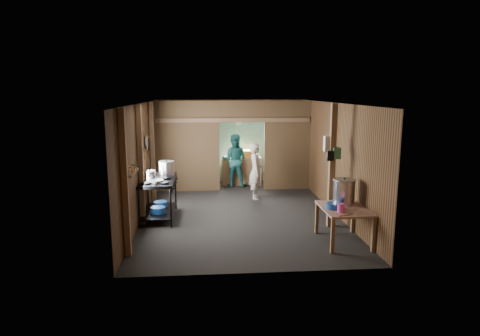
{
  "coord_description": "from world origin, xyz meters",
  "views": [
    {
      "loc": [
        -0.78,
        -9.71,
        2.88
      ],
      "look_at": [
        0.0,
        -0.2,
        1.1
      ],
      "focal_mm": 31.16,
      "sensor_mm": 36.0,
      "label": 1
    }
  ],
  "objects": [
    {
      "name": "post_left_b",
      "position": [
        -2.18,
        -0.8,
        1.3
      ],
      "size": [
        0.1,
        0.12,
        2.6
      ],
      "primitive_type": "cube",
      "color": "brown",
      "rests_on": "floor"
    },
    {
      "name": "gas_range",
      "position": [
        -1.88,
        -0.41,
        0.46
      ],
      "size": [
        0.8,
        1.55,
        0.92
      ],
      "primitive_type": null,
      "color": "black",
      "rests_on": "floor"
    },
    {
      "name": "post_free",
      "position": [
        1.85,
        -1.3,
        1.3
      ],
      "size": [
        0.12,
        0.12,
        2.6
      ],
      "primitive_type": "cube",
      "color": "brown",
      "rests_on": "floor"
    },
    {
      "name": "wall_left",
      "position": [
        -2.25,
        0.0,
        1.3
      ],
      "size": [
        0.0,
        7.0,
        2.6
      ],
      "primitive_type": "cube",
      "color": "brown",
      "rests_on": "ground"
    },
    {
      "name": "stove_saucepan",
      "position": [
        -2.05,
        -0.02,
        0.97
      ],
      "size": [
        0.19,
        0.19,
        0.11
      ],
      "primitive_type": "cylinder",
      "rotation": [
        0.0,
        0.0,
        0.08
      ],
      "color": "silver",
      "rests_on": "gas_range"
    },
    {
      "name": "floor",
      "position": [
        0.0,
        0.0,
        0.0
      ],
      "size": [
        4.5,
        7.0,
        0.0
      ],
      "primitive_type": "cube",
      "color": "black",
      "rests_on": "ground"
    },
    {
      "name": "wash_basin",
      "position": [
        1.61,
        -2.28,
        0.74
      ],
      "size": [
        0.34,
        0.34,
        0.11
      ],
      "primitive_type": "cylinder",
      "rotation": [
        0.0,
        0.0,
        -0.19
      ],
      "color": "#194A9E",
      "rests_on": "prep_table"
    },
    {
      "name": "stove_pot_med",
      "position": [
        -2.05,
        -0.48,
        1.01
      ],
      "size": [
        0.33,
        0.33,
        0.23
      ],
      "primitive_type": null,
      "rotation": [
        0.0,
        0.0,
        -0.33
      ],
      "color": "silver",
      "rests_on": "gas_range"
    },
    {
      "name": "wall_front",
      "position": [
        0.0,
        -3.5,
        1.3
      ],
      "size": [
        4.5,
        0.0,
        2.6
      ],
      "primitive_type": "cube",
      "color": "brown",
      "rests_on": "ground"
    },
    {
      "name": "wall_right",
      "position": [
        2.25,
        0.0,
        1.3
      ],
      "size": [
        0.0,
        7.0,
        2.6
      ],
      "primitive_type": "cube",
      "color": "brown",
      "rests_on": "ground"
    },
    {
      "name": "back_counter",
      "position": [
        0.3,
        2.95,
        0.42
      ],
      "size": [
        1.2,
        0.5,
        0.85
      ],
      "primitive_type": "cube",
      "color": "brown",
      "rests_on": "floor"
    },
    {
      "name": "cook",
      "position": [
        0.54,
        1.16,
        0.75
      ],
      "size": [
        0.41,
        0.58,
        1.51
      ],
      "primitive_type": "imported",
      "rotation": [
        0.0,
        0.0,
        1.47
      ],
      "color": "beige",
      "rests_on": "floor"
    },
    {
      "name": "post_left_a",
      "position": [
        -2.18,
        -2.6,
        1.3
      ],
      "size": [
        0.1,
        0.12,
        2.6
      ],
      "primitive_type": "cube",
      "color": "brown",
      "rests_on": "floor"
    },
    {
      "name": "partition_right",
      "position": [
        1.57,
        2.2,
        1.3
      ],
      "size": [
        1.35,
        0.1,
        2.6
      ],
      "primitive_type": "cube",
      "color": "brown",
      "rests_on": "floor"
    },
    {
      "name": "cross_beam",
      "position": [
        0.0,
        2.15,
        2.05
      ],
      "size": [
        4.4,
        0.12,
        0.12
      ],
      "primitive_type": "cube",
      "color": "brown",
      "rests_on": "wall_left"
    },
    {
      "name": "blue_tub_back",
      "position": [
        -1.88,
        -0.11,
        0.24
      ],
      "size": [
        0.32,
        0.32,
        0.13
      ],
      "primitive_type": "cylinder",
      "color": "#194A9E",
      "rests_on": "gas_range"
    },
    {
      "name": "knife",
      "position": [
        1.7,
        -2.74,
        0.69
      ],
      "size": [
        0.3,
        0.13,
        0.01
      ],
      "primitive_type": "cube",
      "rotation": [
        0.0,
        0.0,
        0.32
      ],
      "color": "silver",
      "rests_on": "prep_table"
    },
    {
      "name": "partition_left",
      "position": [
        -1.32,
        2.2,
        1.3
      ],
      "size": [
        1.85,
        0.1,
        2.6
      ],
      "primitive_type": "cube",
      "color": "brown",
      "rests_on": "floor"
    },
    {
      "name": "pan_lid_small",
      "position": [
        -2.21,
        0.8,
        1.55
      ],
      "size": [
        0.03,
        0.3,
        0.3
      ],
      "primitive_type": "cylinder",
      "rotation": [
        0.0,
        1.57,
        0.0
      ],
      "color": "black",
      "rests_on": "wall_left"
    },
    {
      "name": "bag_white",
      "position": [
        1.8,
        -1.22,
        1.78
      ],
      "size": [
        0.22,
        0.15,
        0.32
      ],
      "primitive_type": "cube",
      "color": "silver",
      "rests_on": "post_free"
    },
    {
      "name": "yellow_tub",
      "position": [
        0.46,
        2.95,
        0.96
      ],
      "size": [
        0.39,
        0.39,
        0.22
      ],
      "primitive_type": "cylinder",
      "color": "#FB9736",
      "rests_on": "back_counter"
    },
    {
      "name": "pink_bucket",
      "position": [
        1.67,
        -2.53,
        0.76
      ],
      "size": [
        0.16,
        0.16,
        0.16
      ],
      "primitive_type": "cylinder",
      "rotation": [
        0.0,
        0.0,
        0.19
      ],
      "color": "#ED50AD",
      "rests_on": "prep_table"
    },
    {
      "name": "worker_back",
      "position": [
        0.06,
        2.68,
        0.81
      ],
      "size": [
        0.88,
        0.74,
        1.61
      ],
      "primitive_type": "imported",
      "rotation": [
        0.0,
        0.0,
        2.96
      ],
      "color": "#246E6C",
      "rests_on": "floor"
    },
    {
      "name": "jar_yellow",
      "position": [
        -2.15,
        -2.1,
        1.47
      ],
      "size": [
        0.08,
        0.08,
        0.1
      ],
      "primitive_type": "cylinder",
      "color": "#FB9736",
      "rests_on": "wall_shelf"
    },
    {
      "name": "blue_tub_front",
      "position": [
        -1.88,
        -0.6,
        0.25
      ],
      "size": [
        0.33,
        0.33,
        0.14
      ],
      "primitive_type": "cylinder",
      "color": "#194A9E",
      "rests_on": "gas_range"
    },
    {
      "name": "turquoise_panel",
      "position": [
        0.0,
        3.44,
        1.25
      ],
      "size": [
        4.4,
        0.06,
        2.5
      ],
      "primitive_type": "cube",
      "color": "#70B9AC",
      "rests_on": "wall_back"
    },
    {
      "name": "bag_black",
      "position": [
        1.78,
        -1.38,
        1.55
      ],
      "size": [
        0.14,
        0.1,
        0.2
      ],
      "primitive_type": "cube",
      "color": "black",
      "rests_on": "post_free"
    },
    {
      "name": "post_left_c",
      "position": [
        -2.18,
        1.2,
        1.3
      ],
      "size": [
        0.1,
        0.12,
        2.6
      ],
      "primitive_type": "cube",
      "color": "brown",
      "rests_on": "floor"
    },
    {
      "name": "wall_clock",
      "position": [
        0.25,
        3.4,
        1.9
      ],
      "size": [
        0.2,
        0.03,
        0.2
      ],
      "primitive_type": "cylinder",
      "rotation": [
        1.57,
        0.0,
        0.0
      ],
      "color": "silver",
      "rests_on": "wall_back"
    },
    {
      "name": "jar_white",
      "position": [
        -2.15,
        -2.35,
        1.47
      ],
      "size": [
        0.07,
        0.07,
        0.1
      ],
      "primitive_type": "cylinder",
      "color": "silver",
      "rests_on": "wall_shelf"
    },
    {
      "name": "partition_header",
      "position": [
        0.25,
        2.2,
        2.3
      ],
      "size": [
        1.3,
        0.1,
        0.6
      ],
      "primitive_type": "cube",
      "color": "brown",
      "rests_on": "wall_back"
    },
    {
      "name": "wall_shelf",
      "position": [
        -2.15,
        -2.1,
        1.4
      ],
      "size": [
        0.14,
        0.8,
        0.03
      ],
      "primitive_type": "cube",
      "color": "brown",
      "rests_on": "wall_left"
    },
    {
      "name": "post_right",
      "position": [
        2.18,
        -0.2,
        1.3
      ],
      "size": [
        0.1,
        0.12,
        2.6
      ],
      "primitive_type": "cube",
      "color": "brown",
      "rests_on": "floor"
    },
    {
      "name": "stock_pot",
      "position": [
        1.91,
        -1.95,
        0.92
      ],
      "size": [
        0.59,
        0.59,
        0.51
      ],
      "primitive_type": null,
      "rotation": [
        0.0,
        0.0,
        0.43
      ],
      "color": "silver",
      "rests_on": "prep_table"
    },
    {
      "name": "stove_pot_large",
      "position": [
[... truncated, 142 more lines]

